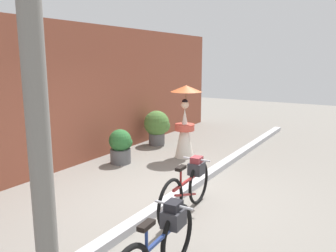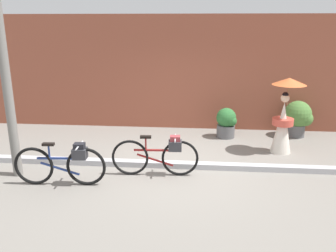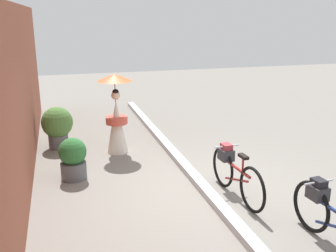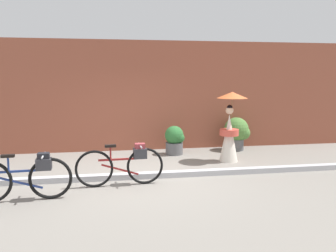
% 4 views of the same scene
% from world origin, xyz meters
% --- Properties ---
extents(ground_plane, '(30.00, 30.00, 0.00)m').
position_xyz_m(ground_plane, '(0.00, 0.00, 0.00)').
color(ground_plane, gray).
extents(building_wall, '(14.00, 0.40, 3.25)m').
position_xyz_m(building_wall, '(0.00, 3.17, 1.62)').
color(building_wall, brown).
rests_on(building_wall, ground_plane).
extents(sidewalk_curb, '(14.00, 0.20, 0.12)m').
position_xyz_m(sidewalk_curb, '(0.00, 0.00, 0.06)').
color(sidewalk_curb, '#B2B2B7').
rests_on(sidewalk_curb, ground_plane).
extents(bicycle_near_officer, '(1.77, 0.48, 0.85)m').
position_xyz_m(bicycle_near_officer, '(-0.35, -0.43, 0.45)').
color(bicycle_near_officer, black).
rests_on(bicycle_near_officer, ground_plane).
extents(bicycle_far_side, '(1.77, 0.48, 0.85)m').
position_xyz_m(bicycle_far_side, '(-2.11, -1.04, 0.45)').
color(bicycle_far_side, black).
rests_on(bicycle_far_side, ground_plane).
extents(person_with_parasol, '(0.78, 0.78, 1.80)m').
position_xyz_m(person_with_parasol, '(2.43, 1.17, 0.90)').
color(person_with_parasol, silver).
rests_on(person_with_parasol, ground_plane).
extents(potted_plant_by_door, '(0.54, 0.53, 0.81)m').
position_xyz_m(potted_plant_by_door, '(1.19, 2.20, 0.42)').
color(potted_plant_by_door, '#59595B').
rests_on(potted_plant_by_door, ground_plane).
extents(potted_plant_small, '(0.75, 0.73, 0.99)m').
position_xyz_m(potted_plant_small, '(3.13, 2.45, 0.55)').
color(potted_plant_small, '#59595B').
rests_on(potted_plant_small, ground_plane).
extents(utility_pole, '(0.18, 0.18, 4.80)m').
position_xyz_m(utility_pole, '(-3.24, -0.68, 2.40)').
color(utility_pole, slate).
rests_on(utility_pole, ground_plane).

